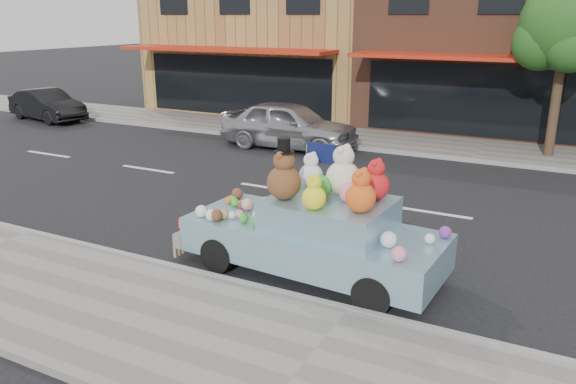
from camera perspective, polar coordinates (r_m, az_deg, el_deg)
The scene contains 11 objects.
ground at distance 12.80m, azimuth 14.30°, elevation -2.03°, with size 120.00×120.00×0.00m, color black.
near_sidewalk at distance 7.18m, azimuth 1.69°, elevation -17.27°, with size 60.00×3.00×0.12m, color gray.
far_sidewalk at distance 18.96m, azimuth 18.87°, elevation 4.06°, with size 60.00×3.00×0.12m, color gray.
near_kerb at distance 8.36m, azimuth 6.21°, elevation -11.93°, with size 60.00×0.12×0.13m, color gray.
far_kerb at distance 17.52m, azimuth 18.10°, elevation 3.09°, with size 60.00×0.12×0.13m, color gray.
storefront_left at distance 26.91m, azimuth -0.66°, elevation 16.38°, with size 10.00×9.80×7.30m.
storefront_mid at distance 23.96m, azimuth 21.84°, elevation 15.05°, with size 10.00×9.80×7.30m.
street_tree at distance 18.41m, azimuth 26.45°, elevation 14.29°, with size 3.00×2.70×5.22m.
car_silver at distance 18.34m, azimuth 0.11°, elevation 6.83°, with size 1.82×4.51×1.54m, color #A4A4A9.
car_dark at distance 25.46m, azimuth -23.29°, elevation 8.13°, with size 1.35×3.88×1.28m, color black.
art_car at distance 9.27m, azimuth 2.79°, elevation -3.76°, with size 4.59×2.04×2.35m.
Camera 1 is at (2.50, -11.85, 4.15)m, focal length 35.00 mm.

